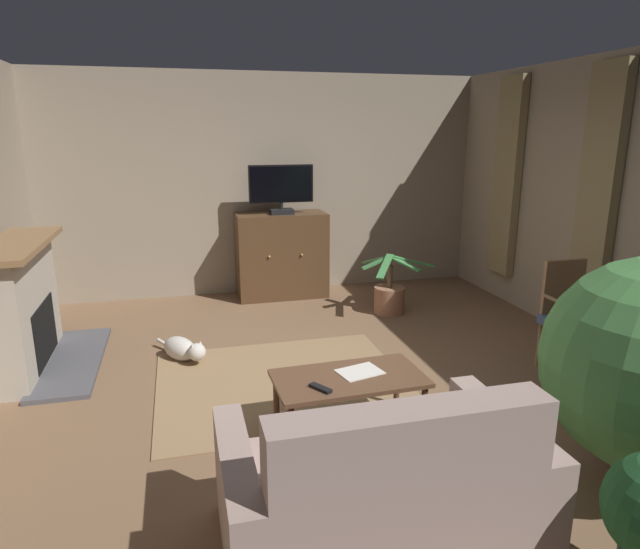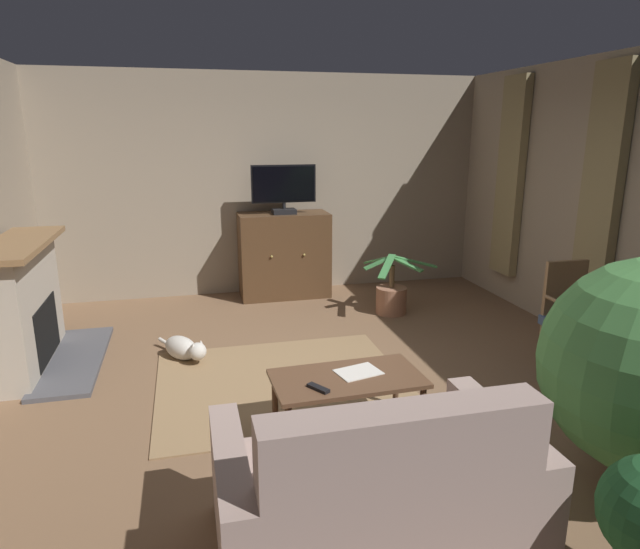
# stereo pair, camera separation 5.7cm
# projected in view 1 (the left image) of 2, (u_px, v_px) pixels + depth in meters

# --- Properties ---
(ground_plane) EXTENTS (6.11, 6.44, 0.04)m
(ground_plane) POSITION_uv_depth(u_px,v_px,m) (328.00, 387.00, 4.59)
(ground_plane) COLOR brown
(wall_back) EXTENTS (6.11, 0.10, 2.75)m
(wall_back) POSITION_uv_depth(u_px,v_px,m) (267.00, 185.00, 7.01)
(wall_back) COLOR gray
(wall_back) RESTS_ON ground_plane
(wall_right_with_window) EXTENTS (0.10, 6.44, 2.75)m
(wall_right_with_window) POSITION_uv_depth(u_px,v_px,m) (631.00, 209.00, 4.91)
(wall_right_with_window) COLOR gray
(wall_right_with_window) RESTS_ON ground_plane
(curtain_panel_near) EXTENTS (0.10, 0.44, 2.31)m
(curtain_panel_near) POSITION_uv_depth(u_px,v_px,m) (598.00, 191.00, 5.13)
(curtain_panel_near) COLOR #8E7F56
(curtain_panel_far) EXTENTS (0.10, 0.44, 2.31)m
(curtain_panel_far) POSITION_uv_depth(u_px,v_px,m) (507.00, 177.00, 6.54)
(curtain_panel_far) COLOR #8E7F56
(rug_central) EXTENTS (2.05, 1.79, 0.01)m
(rug_central) POSITION_uv_depth(u_px,v_px,m) (283.00, 383.00, 4.61)
(rug_central) COLOR #8E704C
(rug_central) RESTS_ON ground_plane
(fireplace) EXTENTS (0.82, 1.57, 1.14)m
(fireplace) POSITION_uv_depth(u_px,v_px,m) (23.00, 310.00, 4.80)
(fireplace) COLOR #4C4C51
(fireplace) RESTS_ON ground_plane
(tv_cabinet) EXTENTS (1.11, 0.55, 1.06)m
(tv_cabinet) POSITION_uv_depth(u_px,v_px,m) (282.00, 257.00, 6.93)
(tv_cabinet) COLOR #352315
(tv_cabinet) RESTS_ON ground_plane
(television) EXTENTS (0.79, 0.20, 0.59)m
(television) POSITION_uv_depth(u_px,v_px,m) (281.00, 188.00, 6.66)
(television) COLOR black
(television) RESTS_ON tv_cabinet
(coffee_table) EXTENTS (1.06, 0.59, 0.41)m
(coffee_table) POSITION_uv_depth(u_px,v_px,m) (349.00, 382.00, 3.81)
(coffee_table) COLOR brown
(coffee_table) RESTS_ON ground_plane
(tv_remote) EXTENTS (0.13, 0.17, 0.02)m
(tv_remote) POSITION_uv_depth(u_px,v_px,m) (320.00, 388.00, 3.60)
(tv_remote) COLOR black
(tv_remote) RESTS_ON coffee_table
(folded_newspaper) EXTENTS (0.34, 0.28, 0.01)m
(folded_newspaper) POSITION_uv_depth(u_px,v_px,m) (360.00, 372.00, 3.87)
(folded_newspaper) COLOR silver
(folded_newspaper) RESTS_ON coffee_table
(sofa_floral) EXTENTS (1.55, 0.94, 0.95)m
(sofa_floral) POSITION_uv_depth(u_px,v_px,m) (381.00, 496.00, 2.71)
(sofa_floral) COLOR #A3897F
(sofa_floral) RESTS_ON ground_plane
(side_chair_beside_plant) EXTENTS (0.44, 0.42, 1.00)m
(side_chair_beside_plant) POSITION_uv_depth(u_px,v_px,m) (636.00, 344.00, 4.07)
(side_chair_beside_plant) COLOR #42567A
(side_chair_beside_plant) RESTS_ON ground_plane
(side_chair_tucked_against_wall) EXTENTS (0.44, 0.48, 0.97)m
(side_chair_tucked_against_wall) POSITION_uv_depth(u_px,v_px,m) (572.00, 315.00, 4.73)
(side_chair_tucked_against_wall) COLOR #42567A
(side_chair_tucked_against_wall) RESTS_ON ground_plane
(potted_plant_on_hearth_side) EXTENTS (0.85, 0.74, 0.70)m
(potted_plant_on_hearth_side) POSITION_uv_depth(u_px,v_px,m) (389.00, 296.00, 6.35)
(potted_plant_on_hearth_side) COLOR #99664C
(potted_plant_on_hearth_side) RESTS_ON ground_plane
(cat) EXTENTS (0.45, 0.64, 0.23)m
(cat) POSITION_uv_depth(u_px,v_px,m) (183.00, 349.00, 5.05)
(cat) COLOR beige
(cat) RESTS_ON ground_plane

